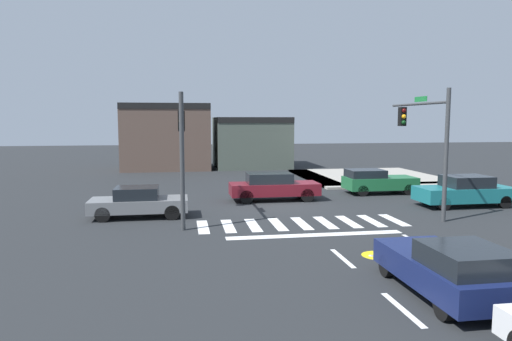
# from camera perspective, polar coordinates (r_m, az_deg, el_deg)

# --- Properties ---
(ground_plane) EXTENTS (120.00, 120.00, 0.00)m
(ground_plane) POSITION_cam_1_polar(r_m,az_deg,el_deg) (23.95, 2.89, -4.18)
(ground_plane) COLOR #232628
(crosswalk_near) EXTENTS (8.71, 2.42, 0.01)m
(crosswalk_near) POSITION_cam_1_polar(r_m,az_deg,el_deg) (19.66, 5.66, -6.49)
(crosswalk_near) COLOR silver
(crosswalk_near) RESTS_ON ground_plane
(lane_markings) EXTENTS (6.80, 20.25, 0.01)m
(lane_markings) POSITION_cam_1_polar(r_m,az_deg,el_deg) (13.28, 19.04, -13.09)
(lane_markings) COLOR white
(lane_markings) RESTS_ON ground_plane
(bike_detector_marking) EXTENTS (1.06, 1.06, 0.01)m
(bike_detector_marking) POSITION_cam_1_polar(r_m,az_deg,el_deg) (15.58, 14.83, -10.08)
(bike_detector_marking) COLOR yellow
(bike_detector_marking) RESTS_ON ground_plane
(curb_corner_northeast) EXTENTS (10.00, 10.60, 0.15)m
(curb_corner_northeast) POSITION_cam_1_polar(r_m,az_deg,el_deg) (35.38, 13.20, -0.84)
(curb_corner_northeast) COLOR #9E998E
(curb_corner_northeast) RESTS_ON ground_plane
(storefront_row) EXTENTS (14.73, 7.01, 5.75)m
(storefront_row) POSITION_cam_1_polar(r_m,az_deg,el_deg) (42.10, -5.84, 3.86)
(storefront_row) COLOR brown
(storefront_row) RESTS_ON ground_plane
(traffic_signal_southeast) EXTENTS (0.32, 5.17, 5.66)m
(traffic_signal_southeast) POSITION_cam_1_polar(r_m,az_deg,el_deg) (22.63, 20.05, 4.64)
(traffic_signal_southeast) COLOR #383A3D
(traffic_signal_southeast) RESTS_ON ground_plane
(traffic_signal_southwest) EXTENTS (0.32, 4.28, 5.41)m
(traffic_signal_southwest) POSITION_cam_1_polar(r_m,az_deg,el_deg) (19.80, -9.15, 4.20)
(traffic_signal_southwest) COLOR #383A3D
(traffic_signal_southwest) RESTS_ON ground_plane
(car_green) EXTENTS (4.13, 1.86, 1.44)m
(car_green) POSITION_cam_1_polar(r_m,az_deg,el_deg) (28.21, 14.66, -1.27)
(car_green) COLOR #1E6638
(car_green) RESTS_ON ground_plane
(car_teal) EXTENTS (4.77, 1.92, 1.55)m
(car_teal) POSITION_cam_1_polar(r_m,az_deg,el_deg) (25.55, 24.34, -2.33)
(car_teal) COLOR #196B70
(car_teal) RESTS_ON ground_plane
(car_navy) EXTENTS (1.92, 4.20, 1.43)m
(car_navy) POSITION_cam_1_polar(r_m,az_deg,el_deg) (12.49, 22.70, -11.05)
(car_navy) COLOR #141E4C
(car_navy) RESTS_ON ground_plane
(car_maroon) EXTENTS (4.78, 1.72, 1.50)m
(car_maroon) POSITION_cam_1_polar(r_m,az_deg,el_deg) (24.94, 2.10, -1.96)
(car_maroon) COLOR maroon
(car_maroon) RESTS_ON ground_plane
(car_gray) EXTENTS (4.28, 1.79, 1.37)m
(car_gray) POSITION_cam_1_polar(r_m,az_deg,el_deg) (21.30, -14.27, -3.79)
(car_gray) COLOR slate
(car_gray) RESTS_ON ground_plane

